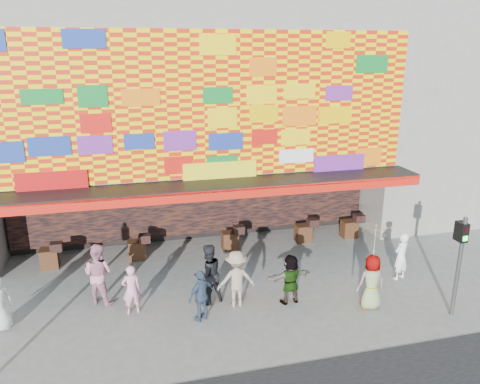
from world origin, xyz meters
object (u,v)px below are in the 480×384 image
Objects in this scene: ped_c at (208,274)px; ped_e at (202,296)px; ped_f at (290,279)px; ped_i at (98,274)px; ped_b at (131,289)px; ped_g at (371,282)px; ped_d at (236,279)px; parasol at (375,239)px; ped_h at (401,256)px; signal_right at (460,256)px.

ped_c reaches higher than ped_e.
ped_i is (-5.58, 1.42, 0.18)m from ped_f.
ped_b is 7.01m from ped_g.
ped_d is at bearing -14.23° from ped_g.
parasol is (3.83, -1.10, 1.31)m from ped_d.
ped_d is at bearing -13.54° from ped_f.
ped_g is 1.03× the size of ped_h.
ped_b is at bearing 165.11° from signal_right.
ped_e is at bearing 23.98° from ped_d.
ped_g is at bearing 90.00° from parasol.
ped_f is (1.62, -0.22, -0.10)m from ped_d.
parasol is at bearing 152.70° from ped_f.
signal_right reaches higher than ped_g.
ped_f reaches higher than ped_e.
ped_d is (0.77, -0.39, -0.06)m from ped_c.
signal_right is at bearing 151.54° from ped_f.
ped_h is (6.83, 0.84, 0.05)m from ped_e.
signal_right is 4.81m from ped_f.
ped_h reaches higher than ped_e.
ped_i reaches higher than ped_b.
signal_right reaches higher than ped_c.
ped_h is (-0.24, 2.36, -1.05)m from signal_right.
ped_g is at bearing 142.69° from ped_e.
ped_i reaches higher than ped_d.
ped_c is 0.99× the size of ped_i.
ped_g is 1.35m from parasol.
ped_i is at bearing 163.58° from parasol.
ped_g reaches higher than ped_b.
ped_e is at bearing 146.70° from ped_b.
signal_right is at bearing 156.23° from ped_b.
ped_c reaches higher than ped_h.
ped_i is at bearing -51.37° from ped_b.
parasol is at bearing 159.23° from ped_b.
ped_h is 0.84× the size of parasol.
ped_b is at bearing -55.04° from ped_e.
ped_h is at bearing 95.89° from signal_right.
ped_e is (-1.13, -0.52, -0.11)m from ped_d.
ped_f is at bearing -19.85° from ped_g.
ped_i is (-0.93, 0.85, 0.20)m from ped_b.
ped_b is 7.15m from parasol.
ped_b is 8.73m from ped_h.
ped_e is 0.94× the size of ped_h.
ped_c is (-6.72, 2.43, -0.92)m from signal_right.
ped_i is 8.21m from parasol.
ped_h is at bearing -177.40° from ped_d.
ped_f is 0.81× the size of ped_i.
ped_h is (6.47, -0.07, -0.13)m from ped_c.
parasol is (-1.88, -1.42, 1.38)m from ped_h.
ped_i is (-7.78, 2.29, 0.11)m from ped_g.
ped_g is (4.95, -0.58, 0.07)m from ped_e.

